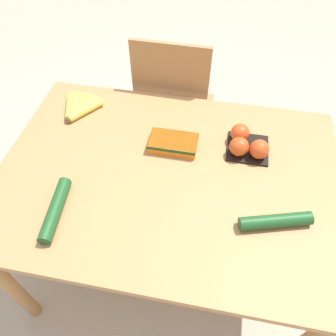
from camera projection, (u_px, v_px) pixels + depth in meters
ground_plane at (168, 256)px, 1.88m from camera, size 12.00×12.00×0.00m
dining_table at (168, 187)px, 1.37m from camera, size 1.35×0.96×0.77m
chair at (174, 111)px, 1.91m from camera, size 0.43×0.41×1.00m
banana_bunch at (78, 108)px, 1.51m from camera, size 0.19×0.19×0.04m
tomato_pack at (246, 144)px, 1.34m from camera, size 0.17×0.17×0.09m
carrot_bag at (173, 143)px, 1.36m from camera, size 0.20×0.12×0.04m
cucumber_near at (275, 221)px, 1.12m from camera, size 0.26×0.12×0.05m
cucumber_far at (55, 209)px, 1.16m from camera, size 0.07×0.26×0.05m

